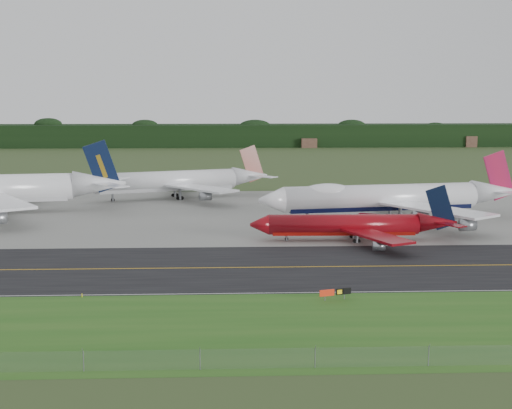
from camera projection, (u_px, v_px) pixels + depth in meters
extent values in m
plane|color=#2E4721|center=(316.00, 261.00, 122.17)|extent=(600.00, 600.00, 0.00)
cube|color=#265C1B|center=(351.00, 327.00, 87.61)|extent=(400.00, 30.00, 0.01)
cube|color=black|center=(319.00, 267.00, 118.22)|extent=(400.00, 32.00, 0.02)
cube|color=gray|center=(290.00, 213.00, 172.53)|extent=(400.00, 78.00, 0.01)
cube|color=orange|center=(319.00, 267.00, 118.22)|extent=(400.00, 0.40, 0.00)
cube|color=silver|center=(332.00, 292.00, 102.91)|extent=(400.00, 0.25, 0.00)
plane|color=slate|center=(372.00, 357.00, 74.61)|extent=(320.00, 0.00, 320.00)
cylinder|color=slate|center=(372.00, 357.00, 74.61)|extent=(0.10, 0.10, 2.20)
cube|color=black|center=(254.00, 135.00, 392.80)|extent=(700.00, 24.00, 12.00)
cylinder|color=white|center=(380.00, 197.00, 160.04)|extent=(44.99, 12.33, 5.67)
cube|color=black|center=(380.00, 205.00, 160.32)|extent=(42.57, 10.59, 1.98)
cone|color=white|center=(271.00, 200.00, 155.32)|extent=(6.37, 6.44, 5.67)
cone|color=white|center=(495.00, 192.00, 165.28)|extent=(12.50, 7.38, 5.67)
ellipsoid|color=white|center=(327.00, 192.00, 157.45)|extent=(12.16, 6.51, 3.61)
cube|color=white|center=(437.00, 209.00, 149.39)|extent=(20.71, 25.49, 0.49)
cube|color=white|center=(392.00, 193.00, 173.90)|extent=(14.84, 26.51, 0.49)
cube|color=#AD133C|center=(499.00, 175.00, 164.81)|extent=(8.12, 1.68, 11.75)
cylinder|color=gray|center=(420.00, 217.00, 149.51)|extent=(3.42, 2.82, 2.38)
cylinder|color=gray|center=(379.00, 200.00, 172.95)|extent=(3.42, 2.82, 2.38)
cylinder|color=gray|center=(467.00, 225.00, 139.82)|extent=(3.42, 2.82, 2.38)
cylinder|color=gray|center=(382.00, 193.00, 184.57)|extent=(3.42, 2.82, 2.38)
cylinder|color=black|center=(307.00, 221.00, 157.61)|extent=(1.08, 0.61, 1.02)
cylinder|color=slate|center=(400.00, 215.00, 158.24)|extent=(0.90, 0.90, 3.79)
cylinder|color=black|center=(400.00, 221.00, 158.45)|extent=(1.09, 0.66, 1.02)
cylinder|color=slate|center=(390.00, 210.00, 164.29)|extent=(0.90, 0.90, 3.79)
cylinder|color=black|center=(389.00, 216.00, 164.50)|extent=(1.09, 0.66, 1.02)
cylinder|color=maroon|center=(343.00, 224.00, 139.01)|extent=(29.28, 4.54, 3.95)
cube|color=maroon|center=(343.00, 231.00, 139.20)|extent=(27.80, 3.53, 1.38)
cone|color=maroon|center=(259.00, 225.00, 138.68)|extent=(3.73, 4.03, 3.95)
cone|color=maroon|center=(437.00, 223.00, 139.33)|extent=(7.79, 4.11, 3.95)
cube|color=maroon|center=(377.00, 236.00, 131.17)|extent=(11.40, 17.01, 0.44)
cube|color=maroon|center=(362.00, 220.00, 147.25)|extent=(11.91, 16.93, 0.44)
cube|color=black|center=(441.00, 207.00, 138.88)|extent=(6.25, 0.44, 9.00)
cylinder|color=gray|center=(379.00, 246.00, 127.49)|extent=(2.19, 1.70, 1.66)
cylinder|color=gray|center=(357.00, 222.00, 151.25)|extent=(2.19, 1.70, 1.66)
cylinder|color=black|center=(287.00, 239.00, 139.22)|extent=(0.72, 0.33, 0.71)
cylinder|color=slate|center=(357.00, 238.00, 137.24)|extent=(0.56, 0.56, 2.04)
cylinder|color=black|center=(357.00, 241.00, 137.34)|extent=(0.72, 0.37, 0.71)
cylinder|color=slate|center=(353.00, 233.00, 141.54)|extent=(0.56, 0.56, 2.04)
cylinder|color=black|center=(353.00, 236.00, 141.64)|extent=(0.72, 0.37, 0.71)
cone|color=white|center=(99.00, 184.00, 175.54)|extent=(13.53, 8.21, 6.49)
cube|color=white|center=(16.00, 185.00, 185.96)|extent=(16.77, 30.17, 0.57)
cube|color=#0C1734|center=(102.00, 166.00, 175.02)|extent=(9.08, 1.78, 13.11)
cylinder|color=gray|center=(1.00, 192.00, 184.95)|extent=(3.89, 3.20, 2.73)
cylinder|color=gray|center=(31.00, 186.00, 198.20)|extent=(3.89, 3.20, 2.73)
cylinder|color=white|center=(166.00, 181.00, 194.42)|extent=(38.30, 16.78, 5.35)
cube|color=silver|center=(166.00, 187.00, 194.68)|extent=(36.06, 14.92, 1.87)
cone|color=white|center=(85.00, 184.00, 187.10)|extent=(6.21, 6.55, 5.35)
cone|color=white|center=(250.00, 176.00, 202.57)|extent=(11.30, 8.18, 5.35)
cube|color=white|center=(201.00, 188.00, 186.60)|extent=(20.06, 20.92, 0.48)
cube|color=white|center=(181.00, 179.00, 207.08)|extent=(9.71, 22.76, 0.48)
cube|color=#B4230C|center=(252.00, 164.00, 202.24)|extent=(7.16, 2.65, 10.63)
cylinder|color=gray|center=(205.00, 196.00, 181.82)|extent=(3.46, 3.03, 2.25)
cylinder|color=gray|center=(175.00, 182.00, 212.09)|extent=(3.46, 3.03, 2.25)
cylinder|color=black|center=(113.00, 200.00, 190.16)|extent=(1.05, 0.70, 0.96)
cylinder|color=slate|center=(180.00, 194.00, 193.23)|extent=(0.94, 0.94, 3.37)
cylinder|color=black|center=(180.00, 198.00, 193.41)|extent=(1.06, 0.75, 0.96)
cylinder|color=slate|center=(175.00, 191.00, 198.69)|extent=(0.94, 0.94, 3.37)
cylinder|color=black|center=(175.00, 195.00, 198.88)|extent=(1.06, 0.75, 0.96)
cylinder|color=slate|center=(325.00, 299.00, 98.60)|extent=(0.12, 0.12, 0.69)
cylinder|color=slate|center=(344.00, 297.00, 99.53)|extent=(0.12, 0.12, 0.69)
cube|color=#A5210C|center=(327.00, 293.00, 98.57)|extent=(2.13, 0.78, 0.89)
cube|color=black|center=(339.00, 292.00, 99.17)|extent=(0.99, 0.45, 0.89)
cube|color=black|center=(347.00, 291.00, 99.54)|extent=(1.18, 0.50, 0.89)
cylinder|color=yellow|center=(82.00, 295.00, 100.47)|extent=(0.16, 0.16, 0.50)
cylinder|color=yellow|center=(333.00, 293.00, 101.89)|extent=(0.16, 0.16, 0.50)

